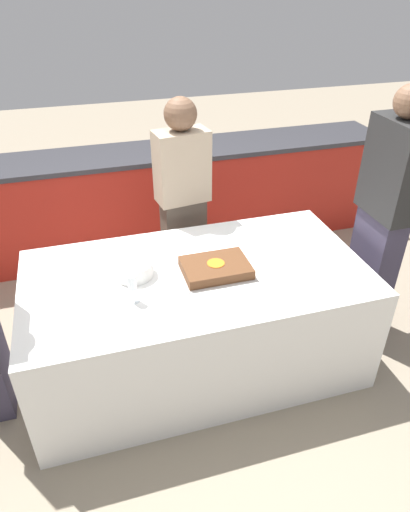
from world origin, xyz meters
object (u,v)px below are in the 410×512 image
Objects in this scene: cake at (216,268)px; plate_stack at (133,269)px; wine_glass at (132,284)px; person_seated_right at (383,220)px; person_cutting_cake at (183,202)px.

plate_stack is at bearing 167.00° from cake.
person_seated_right is (1.64, 0.17, 0.05)m from wine_glass.
person_seated_right is (1.13, 0.04, 0.13)m from cake.
cake is 0.25× the size of person_seated_right.
person_cutting_cake is (0.47, 0.68, 0.04)m from plate_stack.
person_seated_right is at bearing 138.06° from person_cutting_cake.
person_cutting_cake reaches higher than cake.
plate_stack is 0.14× the size of person_seated_right.
cake is at bearing -13.00° from plate_stack.
person_seated_right is at bearing 1.99° from cake.
plate_stack reaches higher than cake.
wine_glass is 1.65m from person_seated_right.
person_cutting_cake is at bearing 61.35° from wine_glass.
cake is 0.79m from person_cutting_cake.
person_seated_right is (1.60, -0.07, 0.11)m from plate_stack.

